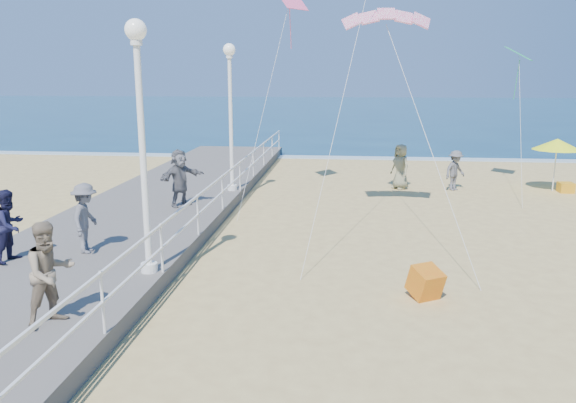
# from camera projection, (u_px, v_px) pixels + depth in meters

# --- Properties ---
(ground) EXTENTS (160.00, 160.00, 0.00)m
(ground) POSITION_uv_depth(u_px,v_px,m) (395.00, 299.00, 11.85)
(ground) COLOR tan
(ground) RESTS_ON ground
(ocean) EXTENTS (160.00, 90.00, 0.05)m
(ocean) POSITION_uv_depth(u_px,v_px,m) (357.00, 110.00, 74.89)
(ocean) COLOR #0D3651
(ocean) RESTS_ON ground
(surf_line) EXTENTS (160.00, 1.20, 0.04)m
(surf_line) POSITION_uv_depth(u_px,v_px,m) (366.00, 158.00, 31.73)
(surf_line) COLOR silver
(surf_line) RESTS_ON ground
(boardwalk) EXTENTS (5.00, 44.00, 0.40)m
(boardwalk) POSITION_uv_depth(u_px,v_px,m) (57.00, 277.00, 12.58)
(boardwalk) COLOR slate
(boardwalk) RESTS_ON ground
(railing) EXTENTS (0.05, 42.00, 0.55)m
(railing) POSITION_uv_depth(u_px,v_px,m) (161.00, 235.00, 12.10)
(railing) COLOR white
(railing) RESTS_ON boardwalk
(lamp_post_mid) EXTENTS (0.44, 0.44, 5.32)m
(lamp_post_mid) POSITION_uv_depth(u_px,v_px,m) (141.00, 122.00, 11.60)
(lamp_post_mid) COLOR white
(lamp_post_mid) RESTS_ON boardwalk
(lamp_post_far) EXTENTS (0.44, 0.44, 5.32)m
(lamp_post_far) POSITION_uv_depth(u_px,v_px,m) (230.00, 102.00, 20.33)
(lamp_post_far) COLOR white
(lamp_post_far) RESTS_ON boardwalk
(spectator_1) EXTENTS (1.06, 1.12, 1.82)m
(spectator_1) POSITION_uv_depth(u_px,v_px,m) (50.00, 273.00, 9.58)
(spectator_1) COLOR gray
(spectator_1) RESTS_ON boardwalk
(spectator_2) EXTENTS (0.75, 1.16, 1.71)m
(spectator_2) POSITION_uv_depth(u_px,v_px,m) (86.00, 218.00, 13.50)
(spectator_2) COLOR #5B5A60
(spectator_2) RESTS_ON boardwalk
(spectator_5) EXTENTS (1.45, 1.75, 1.88)m
(spectator_5) POSITION_uv_depth(u_px,v_px,m) (180.00, 178.00, 18.32)
(spectator_5) COLOR slate
(spectator_5) RESTS_ON boardwalk
(spectator_7) EXTENTS (0.71, 0.88, 1.69)m
(spectator_7) POSITION_uv_depth(u_px,v_px,m) (10.00, 226.00, 12.87)
(spectator_7) COLOR #181835
(spectator_7) RESTS_ON boardwalk
(beach_walker_a) EXTENTS (1.20, 1.15, 1.64)m
(beach_walker_a) POSITION_uv_depth(u_px,v_px,m) (455.00, 170.00, 22.85)
(beach_walker_a) COLOR #55555A
(beach_walker_a) RESTS_ON ground
(beach_walker_c) EXTENTS (1.03, 1.08, 1.86)m
(beach_walker_c) POSITION_uv_depth(u_px,v_px,m) (400.00, 167.00, 23.13)
(beach_walker_c) COLOR gray
(beach_walker_c) RESTS_ON ground
(box_kite) EXTENTS (0.84, 0.89, 0.74)m
(box_kite) POSITION_uv_depth(u_px,v_px,m) (425.00, 285.00, 11.80)
(box_kite) COLOR #C8390B
(box_kite) RESTS_ON ground
(beach_umbrella) EXTENTS (1.90, 1.90, 2.14)m
(beach_umbrella) POSITION_uv_depth(u_px,v_px,m) (557.00, 144.00, 22.42)
(beach_umbrella) COLOR white
(beach_umbrella) RESTS_ON ground
(beach_chair_right) EXTENTS (0.55, 0.55, 0.40)m
(beach_chair_right) POSITION_uv_depth(u_px,v_px,m) (566.00, 188.00, 22.55)
(beach_chair_right) COLOR orange
(beach_chair_right) RESTS_ON ground
(kite_parafoil) EXTENTS (2.61, 0.94, 0.65)m
(kite_parafoil) POSITION_uv_depth(u_px,v_px,m) (386.00, 14.00, 16.43)
(kite_parafoil) COLOR #DE1A5D
(kite_diamond_green) EXTENTS (1.38, 1.45, 0.56)m
(kite_diamond_green) POSITION_uv_depth(u_px,v_px,m) (519.00, 54.00, 22.57)
(kite_diamond_green) COLOR #229F68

